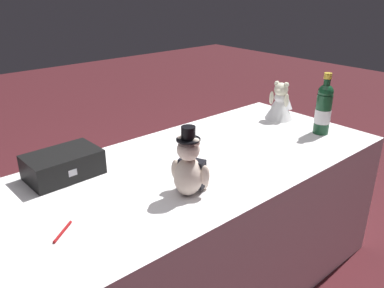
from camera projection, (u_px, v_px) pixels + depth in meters
The scene contains 7 objects.
ground_plane at pixel (192, 285), 2.11m from camera, with size 12.00×12.00×0.00m, color #47191E.
reception_table at pixel (192, 229), 1.97m from camera, with size 2.01×0.88×0.73m, color white.
teddy_bear_groom at pixel (190, 169), 1.54m from camera, with size 0.16×0.15×0.29m.
teddy_bear_bride at pixel (281, 102), 2.39m from camera, with size 0.22×0.18×0.23m.
champagne_bottle at pixel (324, 108), 2.14m from camera, with size 0.09×0.09×0.34m.
signing_pen at pixel (63, 231), 1.33m from camera, with size 0.11×0.09×0.01m.
gift_case_black at pixel (63, 165), 1.69m from camera, with size 0.31×0.21×0.11m.
Camera 1 is at (-1.08, -1.25, 1.52)m, focal length 36.63 mm.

